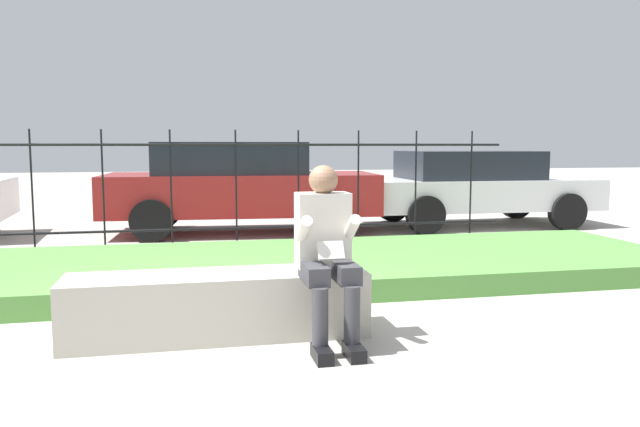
# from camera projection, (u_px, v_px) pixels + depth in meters

# --- Properties ---
(ground_plane) EXTENTS (60.00, 60.00, 0.00)m
(ground_plane) POSITION_uv_depth(u_px,v_px,m) (221.00, 337.00, 4.64)
(ground_plane) COLOR #A8A399
(stone_bench) EXTENTS (2.21, 0.54, 0.48)m
(stone_bench) POSITION_uv_depth(u_px,v_px,m) (218.00, 309.00, 4.62)
(stone_bench) COLOR #B7B2A3
(stone_bench) RESTS_ON ground_plane
(person_seated_reader) EXTENTS (0.42, 0.73, 1.28)m
(person_seated_reader) POSITION_uv_depth(u_px,v_px,m) (326.00, 247.00, 4.42)
(person_seated_reader) COLOR black
(person_seated_reader) RESTS_ON ground_plane
(grass_berm) EXTENTS (10.35, 2.57, 0.22)m
(grass_berm) POSITION_uv_depth(u_px,v_px,m) (210.00, 270.00, 6.56)
(grass_berm) COLOR #569342
(grass_berm) RESTS_ON ground_plane
(iron_fence) EXTENTS (8.35, 0.03, 1.62)m
(iron_fence) POSITION_uv_depth(u_px,v_px,m) (204.00, 189.00, 8.13)
(iron_fence) COLOR black
(iron_fence) RESTS_ON ground_plane
(car_parked_center) EXTENTS (4.42, 2.10, 1.47)m
(car_parked_center) POSITION_uv_depth(u_px,v_px,m) (239.00, 185.00, 10.11)
(car_parked_center) COLOR maroon
(car_parked_center) RESTS_ON ground_plane
(car_parked_right) EXTENTS (4.08, 1.98, 1.32)m
(car_parked_right) POSITION_uv_depth(u_px,v_px,m) (473.00, 186.00, 11.00)
(car_parked_right) COLOR silver
(car_parked_right) RESTS_ON ground_plane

